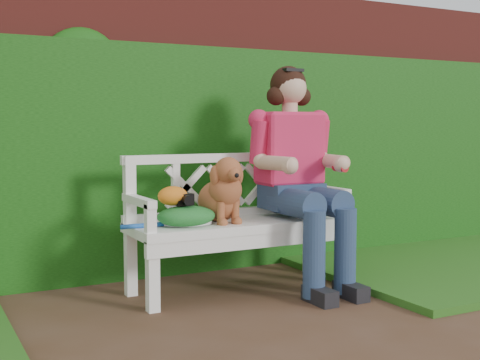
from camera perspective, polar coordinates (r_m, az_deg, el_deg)
name	(u,v)px	position (r m, az deg, el deg)	size (l,w,h in m)	color
ground	(259,344)	(3.39, 1.68, -14.37)	(60.00, 60.00, 0.00)	#472D1B
brick_wall	(137,127)	(4.94, -9.17, 4.66)	(10.00, 0.30, 2.20)	maroon
ivy_hedge	(147,162)	(4.74, -8.29, 1.64)	(10.00, 0.18, 1.70)	#1F6315
grass_right	(463,260)	(5.53, 19.20, -6.75)	(2.60, 2.00, 0.05)	#275F1A
garden_bench	(240,255)	(4.36, 0.00, -6.68)	(1.58, 0.60, 0.48)	white
seated_woman	(293,173)	(4.48, 4.78, 0.61)	(0.66, 0.88, 1.56)	#FC4E61
dog	(221,189)	(4.21, -1.71, -0.78)	(0.29, 0.40, 0.44)	#945835
tennis_racket	(183,222)	(4.13, -5.10, -3.78)	(0.63, 0.27, 0.03)	white
green_bag	(186,216)	(4.09, -4.80, -3.17)	(0.38, 0.29, 0.13)	green
camera_item	(183,199)	(4.08, -5.05, -1.72)	(0.11, 0.08, 0.08)	black
baseball_glove	(173,196)	(4.07, -6.00, -1.41)	(0.19, 0.14, 0.12)	orange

